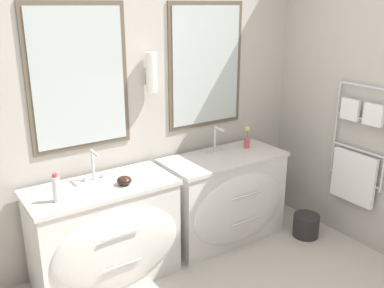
% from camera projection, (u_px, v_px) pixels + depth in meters
% --- Properties ---
extents(wall_back, '(4.86, 0.17, 2.60)m').
position_uv_depth(wall_back, '(136.00, 100.00, 3.46)').
color(wall_back, '#B2ADA3').
rests_on(wall_back, ground_plane).
extents(wall_right, '(0.13, 3.44, 2.60)m').
position_uv_depth(wall_right, '(361.00, 98.00, 3.62)').
color(wall_right, '#B2ADA3').
rests_on(wall_right, ground_plane).
extents(vanity_left, '(1.09, 0.58, 0.79)m').
position_uv_depth(vanity_left, '(106.00, 234.00, 3.22)').
color(vanity_left, silver).
rests_on(vanity_left, ground_plane).
extents(vanity_right, '(1.09, 0.58, 0.79)m').
position_uv_depth(vanity_right, '(225.00, 198.00, 3.82)').
color(vanity_right, silver).
rests_on(vanity_right, ground_plane).
extents(faucet_left, '(0.17, 0.15, 0.24)m').
position_uv_depth(faucet_left, '(94.00, 165.00, 3.18)').
color(faucet_left, silver).
rests_on(faucet_left, vanity_left).
extents(faucet_right, '(0.17, 0.15, 0.24)m').
position_uv_depth(faucet_right, '(216.00, 139.00, 3.79)').
color(faucet_right, silver).
rests_on(faucet_right, vanity_right).
extents(toiletry_bottle, '(0.05, 0.05, 0.20)m').
position_uv_depth(toiletry_bottle, '(56.00, 188.00, 2.84)').
color(toiletry_bottle, silver).
rests_on(toiletry_bottle, vanity_left).
extents(amenity_bowl, '(0.11, 0.11, 0.07)m').
position_uv_depth(amenity_bowl, '(124.00, 180.00, 3.13)').
color(amenity_bowl, black).
rests_on(amenity_bowl, vanity_left).
extents(flower_vase, '(0.05, 0.05, 0.21)m').
position_uv_depth(flower_vase, '(247.00, 139.00, 3.92)').
color(flower_vase, '#CC4C51').
rests_on(flower_vase, vanity_right).
extents(waste_bin, '(0.24, 0.24, 0.21)m').
position_uv_depth(waste_bin, '(306.00, 225.00, 3.94)').
color(waste_bin, '#282626').
rests_on(waste_bin, ground_plane).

